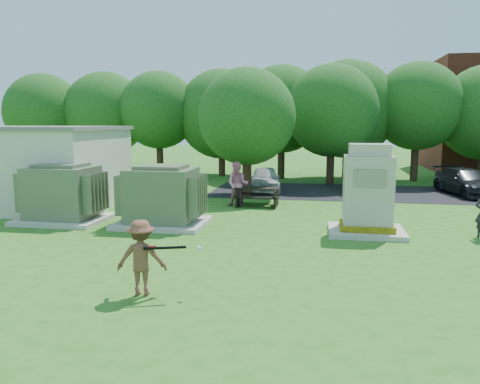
% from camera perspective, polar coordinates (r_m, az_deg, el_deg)
% --- Properties ---
extents(ground, '(120.00, 120.00, 0.00)m').
position_cam_1_polar(ground, '(11.43, -3.57, -9.40)').
color(ground, '#2D6619').
rests_on(ground, ground).
extents(parking_strip, '(20.00, 6.00, 0.01)m').
position_cam_1_polar(parking_strip, '(24.71, 20.27, -0.19)').
color(parking_strip, '#232326').
rests_on(parking_strip, ground).
extents(transformer_left, '(3.00, 2.40, 2.07)m').
position_cam_1_polar(transformer_left, '(17.78, -20.79, -0.28)').
color(transformer_left, beige).
rests_on(transformer_left, ground).
extents(transformer_right, '(3.00, 2.40, 2.07)m').
position_cam_1_polar(transformer_right, '(16.20, -9.48, -0.64)').
color(transformer_right, beige).
rests_on(transformer_right, ground).
extents(generator_cabinet, '(2.34, 1.91, 2.85)m').
position_cam_1_polar(generator_cabinet, '(15.22, 15.28, -0.36)').
color(generator_cabinet, beige).
rests_on(generator_cabinet, ground).
extents(picnic_table, '(1.83, 1.37, 0.78)m').
position_cam_1_polar(picnic_table, '(19.76, 2.16, -0.31)').
color(picnic_table, black).
rests_on(picnic_table, ground).
extents(batter, '(1.11, 0.77, 1.56)m').
position_cam_1_polar(batter, '(9.80, -11.94, -7.83)').
color(batter, brown).
rests_on(batter, ground).
extents(person_at_picnic, '(0.92, 0.72, 1.88)m').
position_cam_1_polar(person_at_picnic, '(19.56, -0.28, 0.95)').
color(person_at_picnic, pink).
rests_on(person_at_picnic, ground).
extents(car_white, '(1.96, 3.82, 1.25)m').
position_cam_1_polar(car_white, '(24.18, 3.09, 1.62)').
color(car_white, silver).
rests_on(car_white, ground).
extents(car_silver_a, '(2.17, 4.13, 1.30)m').
position_cam_1_polar(car_silver_a, '(24.89, 14.85, 1.61)').
color(car_silver_a, '#B2B3B7').
rests_on(car_silver_a, ground).
extents(car_dark, '(2.68, 4.65, 1.27)m').
position_cam_1_polar(car_dark, '(25.32, 25.86, 1.12)').
color(car_dark, black).
rests_on(car_dark, ground).
extents(batting_equipment, '(1.08, 0.49, 0.13)m').
position_cam_1_polar(batting_equipment, '(9.54, -8.80, -6.73)').
color(batting_equipment, black).
rests_on(batting_equipment, ground).
extents(tree_row, '(41.30, 13.30, 7.30)m').
position_cam_1_polar(tree_row, '(29.08, 8.56, 9.67)').
color(tree_row, '#47301E').
rests_on(tree_row, ground).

